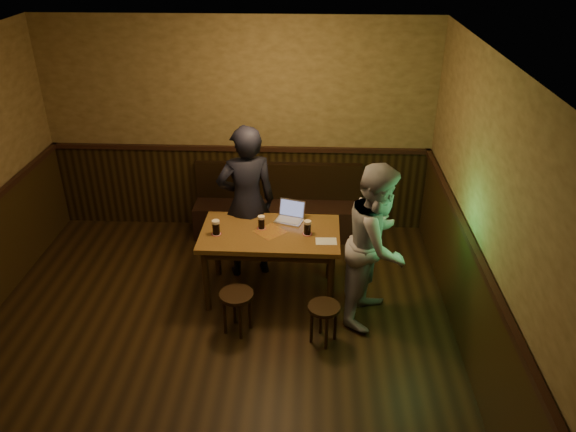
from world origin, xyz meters
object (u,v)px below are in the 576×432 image
at_px(pint_mid, 261,222).
at_px(laptop, 290,215).
at_px(pub_table, 270,240).
at_px(person_grey, 377,244).
at_px(stool_right, 324,313).
at_px(pint_left, 216,227).
at_px(bench, 278,212).
at_px(pint_right, 307,227).
at_px(stool_left, 237,301).
at_px(person_suit, 247,203).

relative_size(pint_mid, laptop, 0.43).
bearing_deg(pub_table, person_grey, -15.50).
distance_m(pint_mid, laptop, 0.38).
height_order(pub_table, stool_right, pub_table).
bearing_deg(pint_left, person_grey, -8.34).
bearing_deg(pint_mid, pub_table, -34.95).
relative_size(bench, person_grey, 1.26).
height_order(pint_left, pint_right, pint_left).
xyz_separation_m(pint_left, pint_mid, (0.47, 0.15, -0.01)).
xyz_separation_m(stool_left, laptop, (0.50, 0.97, 0.48)).
bearing_deg(bench, laptop, -79.32).
height_order(stool_left, laptop, laptop).
relative_size(stool_right, pint_left, 2.59).
distance_m(pint_left, person_grey, 1.70).
relative_size(stool_right, person_grey, 0.25).
distance_m(bench, stool_right, 2.26).
relative_size(pint_left, pint_right, 1.04).
relative_size(pint_left, person_suit, 0.09).
distance_m(stool_left, pint_left, 0.83).
bearing_deg(pint_left, pint_mid, 17.20).
relative_size(pint_right, laptop, 0.45).
height_order(stool_left, person_suit, person_suit).
distance_m(pub_table, person_grey, 1.17).
bearing_deg(pint_mid, person_suit, 118.28).
bearing_deg(pint_left, pint_right, 2.60).
relative_size(pub_table, person_suit, 0.82).
relative_size(stool_left, pint_left, 2.80).
xyz_separation_m(stool_left, person_grey, (1.41, 0.35, 0.50)).
relative_size(stool_left, person_grey, 0.27).
xyz_separation_m(pub_table, stool_left, (-0.30, -0.68, -0.32)).
relative_size(pint_right, person_suit, 0.09).
bearing_deg(person_suit, pint_left, 44.96).
relative_size(bench, laptop, 6.17).
bearing_deg(laptop, pub_table, -108.25).
bearing_deg(stool_left, laptop, 62.51).
xyz_separation_m(pint_left, person_grey, (1.69, -0.25, -0.01)).
height_order(pint_right, person_suit, person_suit).
bearing_deg(stool_right, bench, 104.99).
bearing_deg(pint_right, stool_right, -76.63).
height_order(stool_left, person_grey, person_grey).
bearing_deg(pint_right, pint_left, -177.40).
bearing_deg(stool_left, pint_left, 114.60).
distance_m(stool_right, pint_right, 0.95).
xyz_separation_m(stool_right, pint_right, (-0.18, 0.77, 0.54)).
bearing_deg(person_grey, person_suit, 84.10).
height_order(stool_right, pint_left, pint_left).
relative_size(stool_left, pint_right, 2.90).
relative_size(pint_mid, person_grey, 0.09).
distance_m(pub_table, pint_right, 0.44).
bearing_deg(pint_mid, stool_right, -51.82).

